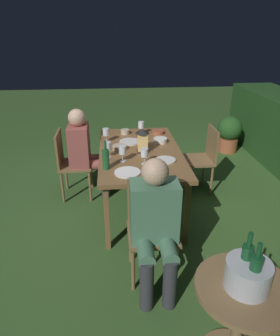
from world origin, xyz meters
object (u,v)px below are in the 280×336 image
wine_glass_e (108,147)px  bowl_dip (125,132)px  plate_b (130,142)px  dining_table (140,155)px  green_bottle_on_table (106,159)px  wine_glass_c (141,125)px  plate_a (128,172)px  chair_side_right_a (202,156)px  wine_glass_d (106,133)px  wine_glass_a (145,153)px  bowl_bread (160,140)px  plate_c (165,160)px  bowl_salad (120,147)px  chair_side_left_a (70,161)px  person_in_rust (85,149)px  chair_head_far (152,224)px  wine_glass_b (123,151)px  bowl_olives (158,132)px  lantern_centerpiece (142,139)px  ice_bucket (248,273)px  side_table (240,313)px  potted_plant_by_hedge (229,132)px

wine_glass_e → bowl_dip: 0.80m
plate_b → dining_table: bearing=20.0°
green_bottle_on_table → wine_glass_c: (-1.04, 0.45, 0.01)m
plate_a → bowl_dip: (-1.18, 0.03, 0.02)m
chair_side_right_a → wine_glass_d: wine_glass_d is taller
wine_glass_a → bowl_bread: (-0.62, 0.26, -0.09)m
plate_c → bowl_salad: size_ratio=1.32×
chair_side_left_a → wine_glass_a: size_ratio=5.15×
person_in_rust → bowl_dip: person_in_rust is taller
bowl_bread → bowl_salad: size_ratio=1.00×
dining_table → wine_glass_e: (0.17, -0.36, 0.18)m
wine_glass_d → plate_a: bearing=13.1°
person_in_rust → chair_head_far: bearing=24.6°
wine_glass_e → chair_side_left_a: bearing=-137.6°
wine_glass_b → bowl_olives: bearing=149.8°
dining_table → bowl_olives: size_ratio=10.54×
chair_head_far → bowl_salad: 1.17m
wine_glass_a → plate_c: (-0.07, 0.23, -0.11)m
dining_table → wine_glass_a: (0.39, 0.01, 0.18)m
plate_c → person_in_rust: bearing=-127.8°
lantern_centerpiece → wine_glass_b: 0.34m
plate_b → bowl_bread: bowl_bread is taller
plate_b → bowl_olives: bowl_olives is taller
wine_glass_e → plate_b: (-0.44, 0.26, -0.11)m
bowl_olives → chair_side_left_a: bearing=-80.1°
green_bottle_on_table → plate_c: (-0.14, 0.62, -0.10)m
bowl_salad → plate_b: bearing=150.2°
dining_table → person_in_rust: 0.75m
chair_side_left_a → wine_glass_e: (0.53, 0.49, 0.38)m
wine_glass_c → wine_glass_e: bearing=-30.4°
plate_a → ice_bucket: 1.52m
wine_glass_d → bowl_bread: bearing=82.6°
wine_glass_b → wine_glass_c: size_ratio=1.00×
wine_glass_b → plate_a: bearing=6.7°
side_table → potted_plant_by_hedge: 3.90m
wine_glass_c → bowl_dip: size_ratio=1.52×
wine_glass_a → wine_glass_c: same height
potted_plant_by_hedge → plate_b: bearing=-52.0°
wine_glass_b → bowl_olives: size_ratio=1.09×
wine_glass_a → side_table: size_ratio=0.25×
person_in_rust → wine_glass_d: 0.36m
green_bottle_on_table → ice_bucket: green_bottle_on_table is taller
lantern_centerpiece → wine_glass_c: 0.61m
wine_glass_a → bowl_salad: (-0.44, -0.24, -0.09)m
wine_glass_e → plate_a: 0.47m
chair_side_left_a → bowl_bread: chair_side_left_a is taller
chair_head_far → lantern_centerpiece: 1.10m
green_bottle_on_table → plate_b: bearing=159.4°
chair_side_left_a → plate_c: chair_side_left_a is taller
bowl_bread → wine_glass_e: bearing=-57.9°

